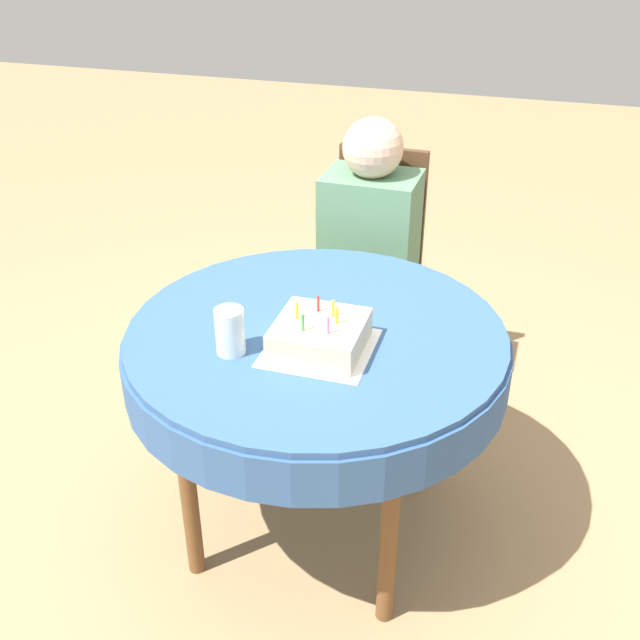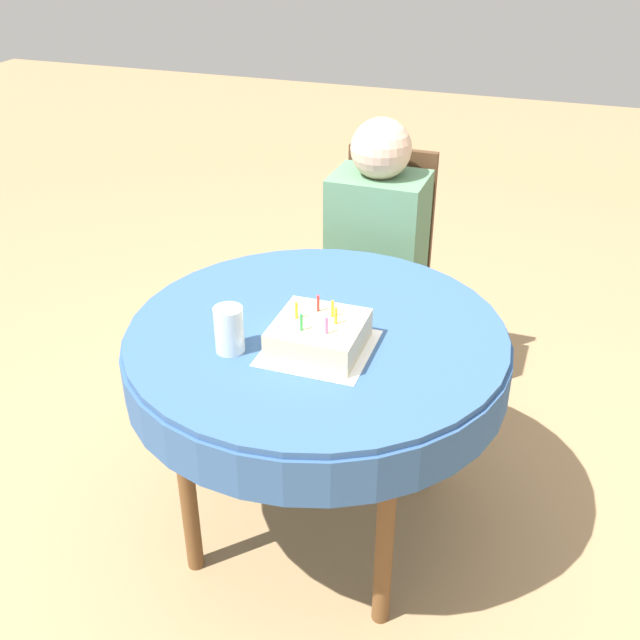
{
  "view_description": "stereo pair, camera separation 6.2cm",
  "coord_description": "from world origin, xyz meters",
  "px_view_note": "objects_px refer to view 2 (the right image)",
  "views": [
    {
      "loc": [
        0.54,
        -1.72,
        1.82
      ],
      "look_at": [
        0.02,
        -0.03,
        0.79
      ],
      "focal_mm": 42.0,
      "sensor_mm": 36.0,
      "label": 1
    },
    {
      "loc": [
        0.6,
        -1.7,
        1.82
      ],
      "look_at": [
        0.02,
        -0.03,
        0.79
      ],
      "focal_mm": 42.0,
      "sensor_mm": 36.0,
      "label": 2
    }
  ],
  "objects_px": {
    "chair": "(381,272)",
    "birthday_cake": "(319,335)",
    "person": "(376,240)",
    "drinking_glass": "(229,330)"
  },
  "relations": [
    {
      "from": "chair",
      "to": "birthday_cake",
      "type": "distance_m",
      "value": 1.0
    },
    {
      "from": "person",
      "to": "drinking_glass",
      "type": "bearing_deg",
      "value": -97.67
    },
    {
      "from": "person",
      "to": "birthday_cake",
      "type": "xyz_separation_m",
      "value": [
        0.08,
        -0.86,
        0.1
      ]
    },
    {
      "from": "chair",
      "to": "drinking_glass",
      "type": "xyz_separation_m",
      "value": [
        -0.15,
        -1.04,
        0.3
      ]
    },
    {
      "from": "birthday_cake",
      "to": "drinking_glass",
      "type": "height_order",
      "value": "same"
    },
    {
      "from": "person",
      "to": "drinking_glass",
      "type": "height_order",
      "value": "person"
    },
    {
      "from": "chair",
      "to": "person",
      "type": "relative_size",
      "value": 0.86
    },
    {
      "from": "chair",
      "to": "drinking_glass",
      "type": "bearing_deg",
      "value": -96.98
    },
    {
      "from": "person",
      "to": "drinking_glass",
      "type": "xyz_separation_m",
      "value": [
        -0.14,
        -0.95,
        0.12
      ]
    },
    {
      "from": "person",
      "to": "drinking_glass",
      "type": "relative_size",
      "value": 8.82
    }
  ]
}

